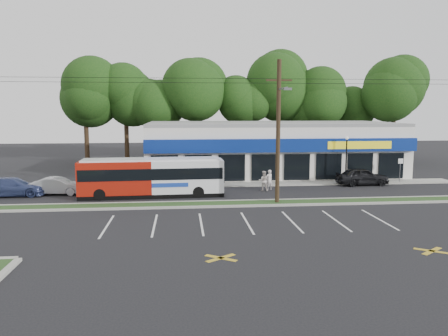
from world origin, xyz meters
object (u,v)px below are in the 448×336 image
Objects in this scene: utility_pole at (276,127)px; car_dark at (362,176)px; car_silver at (58,186)px; car_blue at (13,187)px; pedestrian_a at (269,180)px; sign_post at (400,166)px; pedestrian_b at (264,181)px; lamp_post at (346,154)px; metrobus at (152,176)px.

car_dark is (9.31, 6.90, -4.64)m from utility_pole.
car_silver is 3.30m from car_blue.
car_dark is at bearing -81.95° from car_silver.
pedestrian_a reaches higher than car_dark.
car_silver is (-29.37, -2.62, -0.88)m from sign_post.
utility_pole is at bearing 99.76° from pedestrian_b.
sign_post is 1.35× the size of pedestrian_b.
pedestrian_b is (0.14, 5.07, -4.59)m from utility_pole.
utility_pole reaches higher than sign_post.
car_dark is 9.36m from pedestrian_b.
lamp_post reaches higher than pedestrian_a.
utility_pole is 17.61m from car_silver.
pedestrian_a is at bearing -136.80° from pedestrian_b.
lamp_post reaches higher than car_silver.
metrobus is at bearing -165.77° from lamp_post.
lamp_post reaches higher than metrobus.
utility_pole reaches higher than pedestrian_a.
lamp_post is 0.39× the size of metrobus.
sign_post reaches higher than car_blue.
metrobus is 9.08m from pedestrian_b.
sign_post is at bearing 30.15° from utility_pole.
utility_pole reaches higher than lamp_post.
metrobus is at bearing -169.49° from sign_post.
lamp_post is 27.91m from car_blue.
car_silver is 2.44× the size of pedestrian_a.
utility_pole is 11.67m from lamp_post.
pedestrian_b is at bearing 7.91° from pedestrian_a.
sign_post is (13.17, 7.65, -3.86)m from utility_pole.
car_silver is at bearing -22.70° from pedestrian_a.
metrobus is 2.67× the size of car_silver.
utility_pole is 11.76× the size of lamp_post.
lamp_post is 8.10m from pedestrian_a.
car_dark is at bearing -169.08° from sign_post.
metrobus is at bearing -13.03° from pedestrian_a.
lamp_post is at bearing 47.57° from car_dark.
car_silver is at bearing 92.10° from car_dark.
pedestrian_a is (-12.49, -2.24, -0.72)m from sign_post.
car_dark is at bearing -157.42° from pedestrian_b.
pedestrian_b is (8.93, 1.50, -0.73)m from metrobus.
lamp_post is 1.91× the size of sign_post.
utility_pole reaches higher than car_blue.
pedestrian_a is (16.88, 0.38, 0.16)m from car_silver.
utility_pole is at bearing -103.39° from car_silver.
car_dark reaches higher than car_blue.
pedestrian_b reaches higher than car_silver.
car_dark is at bearing -88.01° from car_blue.
utility_pole is 12.48m from car_dark.
car_blue is (-27.66, -3.15, -1.95)m from lamp_post.
pedestrian_b reaches higher than car_dark.
pedestrian_b is at bearing -85.99° from car_silver.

